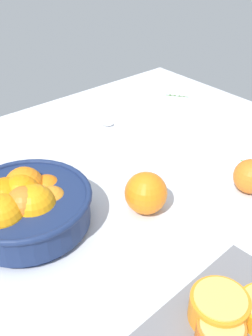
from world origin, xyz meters
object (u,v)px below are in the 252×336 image
(orange_half_1, at_px, (220,333))
(orange_half_0, at_px, (219,308))
(fruit_bowl, at_px, (25,205))
(loose_orange_1, at_px, (146,193))
(loose_orange_0, at_px, (251,176))
(spoon, at_px, (94,122))

(orange_half_1, bearing_deg, orange_half_0, 42.95)
(fruit_bowl, bearing_deg, orange_half_0, -74.25)
(orange_half_0, xyz_separation_m, loose_orange_1, (0.10, 0.26, 0.01))
(loose_orange_1, bearing_deg, fruit_bowl, 151.18)
(fruit_bowl, xyz_separation_m, orange_half_0, (0.11, -0.37, -0.01))
(fruit_bowl, height_order, loose_orange_0, fruit_bowl)
(orange_half_1, height_order, loose_orange_1, loose_orange_1)
(orange_half_0, relative_size, orange_half_1, 1.27)
(orange_half_0, distance_m, loose_orange_1, 0.28)
(orange_half_0, xyz_separation_m, spoon, (0.25, 0.64, -0.03))
(loose_orange_0, distance_m, spoon, 0.48)
(fruit_bowl, bearing_deg, orange_half_1, -78.88)
(orange_half_1, xyz_separation_m, loose_orange_0, (0.34, 0.19, 0.00))
(fruit_bowl, height_order, spoon, fruit_bowl)
(fruit_bowl, xyz_separation_m, loose_orange_0, (0.42, -0.21, -0.01))
(orange_half_0, height_order, orange_half_1, orange_half_0)
(fruit_bowl, xyz_separation_m, loose_orange_1, (0.21, -0.11, -0.01))
(fruit_bowl, bearing_deg, loose_orange_0, -26.47)
(loose_orange_0, xyz_separation_m, loose_orange_1, (-0.22, 0.10, 0.01))
(loose_orange_0, bearing_deg, fruit_bowl, 153.53)
(fruit_bowl, height_order, orange_half_0, fruit_bowl)
(orange_half_1, bearing_deg, loose_orange_1, 66.24)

